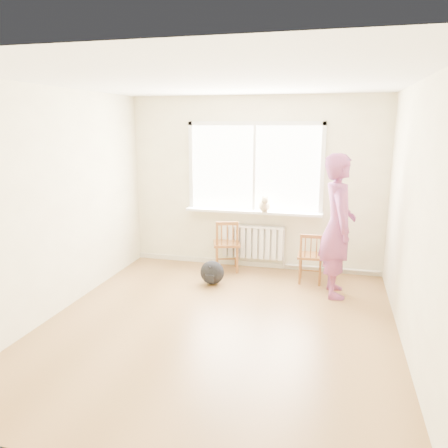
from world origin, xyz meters
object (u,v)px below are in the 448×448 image
Objects in this scene: chair_left at (227,246)px; person at (338,226)px; cat at (265,205)px; backpack at (212,273)px; chair_right at (311,258)px.

chair_left is 0.43× the size of person.
cat is 1.17× the size of backpack.
chair_right is 0.76m from person.
cat is (0.56, 0.16, 0.64)m from chair_left.
person reaches higher than cat.
chair_right is 1.84× the size of cat.
cat is at bearing 47.89° from person.
cat is 1.33m from backpack.
chair_right is 1.07m from cat.
cat reaches higher than chair_left.
person is 1.31m from cat.
cat is (-0.74, 0.37, 0.68)m from chair_right.
chair_left is at bearing 83.85° from backpack.
chair_right is (1.30, -0.21, -0.04)m from chair_left.
chair_right is at bearing 16.48° from backpack.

